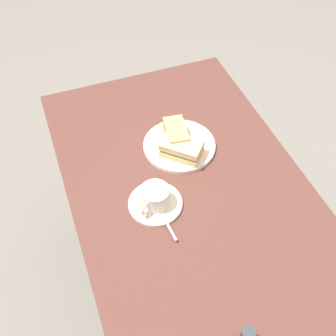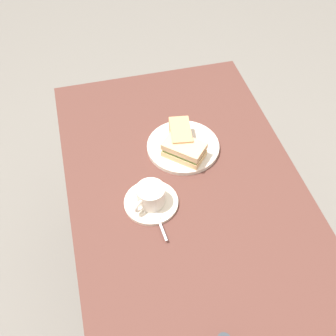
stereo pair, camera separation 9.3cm
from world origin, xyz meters
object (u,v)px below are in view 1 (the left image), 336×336
object	(u,v)px
sandwich_back	(182,149)
sandwich_plate	(179,146)
spoon	(166,222)
coffee_saucer	(155,204)
coffee_cup	(155,196)
dining_table	(192,211)
sandwich_front	(176,135)

from	to	relation	value
sandwich_back	sandwich_plate	bearing A→B (deg)	167.32
sandwich_back	spoon	xyz separation A→B (m)	(0.23, -0.14, -0.03)
spoon	sandwich_back	bearing A→B (deg)	149.11
coffee_saucer	coffee_cup	bearing A→B (deg)	-51.92
dining_table	spoon	size ratio (longest dim) A/B	12.64
sandwich_plate	coffee_cup	size ratio (longest dim) A/B	2.38
sandwich_plate	coffee_saucer	world-z (taller)	sandwich_plate
spoon	sandwich_front	bearing A→B (deg)	154.06
coffee_cup	dining_table	bearing A→B (deg)	87.93
dining_table	coffee_saucer	size ratio (longest dim) A/B	7.70
dining_table	coffee_cup	size ratio (longest dim) A/B	12.37
sandwich_plate	spoon	bearing A→B (deg)	-28.25
sandwich_back	sandwich_front	bearing A→B (deg)	175.57
coffee_cup	coffee_saucer	bearing A→B (deg)	128.08
coffee_cup	spoon	world-z (taller)	coffee_cup
sandwich_back	coffee_saucer	distance (m)	0.21
sandwich_front	coffee_cup	distance (m)	0.26
dining_table	spoon	bearing A→B (deg)	-57.50
sandwich_plate	coffee_cup	xyz separation A→B (m)	(0.20, -0.15, 0.04)
sandwich_front	coffee_saucer	bearing A→B (deg)	-34.72
dining_table	sandwich_front	bearing A→B (deg)	172.61
dining_table	coffee_cup	world-z (taller)	coffee_cup
sandwich_front	sandwich_back	xyz separation A→B (m)	(0.06, -0.00, -0.00)
sandwich_plate	sandwich_front	distance (m)	0.04
sandwich_front	sandwich_plate	bearing A→B (deg)	16.17
dining_table	sandwich_plate	size ratio (longest dim) A/B	5.19
sandwich_front	coffee_saucer	distance (m)	0.26
coffee_cup	spoon	bearing A→B (deg)	5.72
dining_table	coffee_saucer	world-z (taller)	coffee_saucer
sandwich_back	coffee_saucer	world-z (taller)	sandwich_back
sandwich_plate	sandwich_back	bearing A→B (deg)	-12.68
sandwich_plate	sandwich_back	size ratio (longest dim) A/B	1.63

